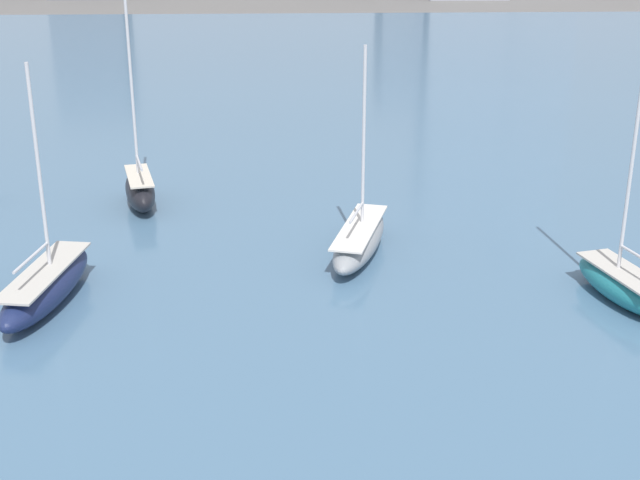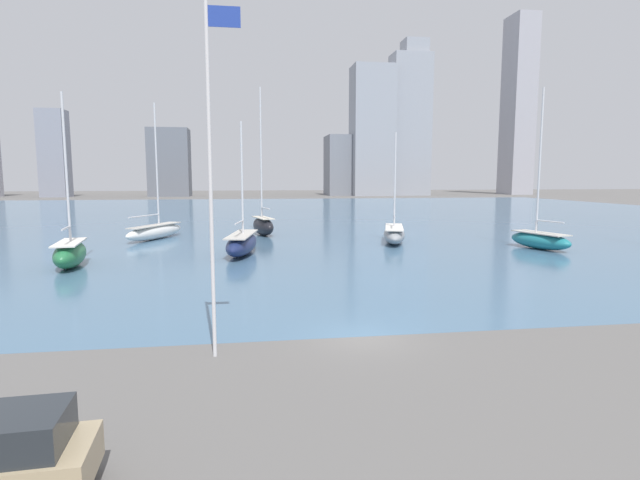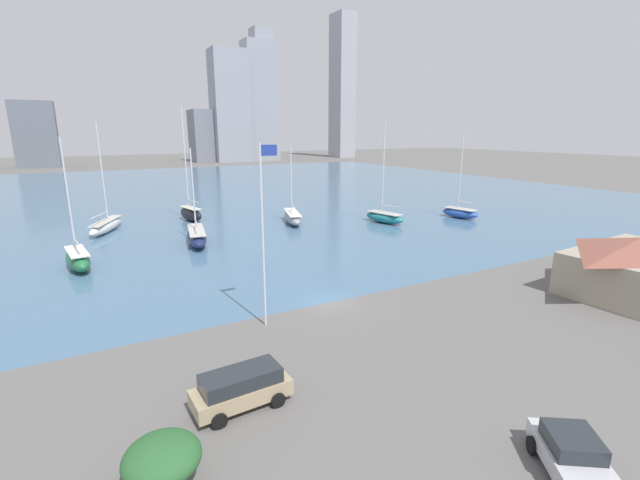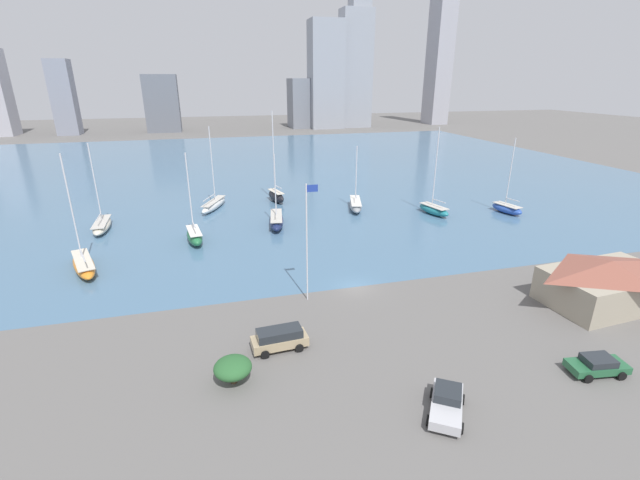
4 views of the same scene
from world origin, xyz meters
TOP-DOWN VIEW (x-y plane):
  - ground_plane at (0.00, 0.00)m, footprint 500.00×500.00m
  - harbor_water at (0.00, 70.00)m, footprint 180.00×140.00m
  - boat_shed at (23.89, -10.13)m, footprint 12.88×8.18m
  - flag_pole at (-5.87, -1.41)m, footprint 1.24×0.14m
  - yard_shrub at (-14.52, -12.92)m, footprint 2.92×2.92m
  - distant_city_skyline at (18.64, 168.52)m, footprint 222.41×23.08m
  - sailboat_teal at (22.40, 22.87)m, footprint 3.76×7.14m
  - sailboat_blue at (35.20, 20.30)m, footprint 3.52×6.44m
  - sailboat_green at (-17.62, 19.26)m, footprint 2.91×6.83m
  - sailboat_gray at (10.32, 29.36)m, footprint 4.60×9.37m
  - sailboat_black at (-2.70, 38.03)m, footprint 3.12×6.41m
  - sailboat_navy at (-5.05, 23.62)m, footprint 3.62×9.36m
  - sailboat_white at (-14.38, 36.02)m, footprint 5.66×9.80m
  - parked_suv_tan at (-10.31, -9.47)m, footprint 4.92×2.46m
  - parked_pickup_silver at (-0.36, -20.07)m, footprint 4.28×5.00m

SIDE VIEW (x-z plane):
  - ground_plane at x=0.00m, z-range 0.00..0.00m
  - harbor_water at x=0.00m, z-range 0.00..0.00m
  - parked_pickup_silver at x=-0.36m, z-range 0.00..1.74m
  - sailboat_blue at x=35.20m, z-range -5.56..7.34m
  - sailboat_gray at x=10.32m, z-range -4.68..6.49m
  - sailboat_white at x=-14.38m, z-range -6.35..8.17m
  - sailboat_teal at x=22.40m, z-range -6.44..8.31m
  - sailboat_navy at x=-5.05m, z-range -4.71..6.66m
  - parked_suv_tan at x=-10.31m, z-range 0.09..2.01m
  - sailboat_green at x=-17.62m, z-range -5.32..7.45m
  - sailboat_black at x=-2.70m, z-range -7.13..9.61m
  - yard_shrub at x=-14.52m, z-range 0.30..2.36m
  - boat_shed at x=23.89m, z-range 0.00..4.77m
  - flag_pole at x=-5.87m, z-range 0.50..13.07m
  - distant_city_skyline at x=18.64m, z-range -12.10..57.87m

